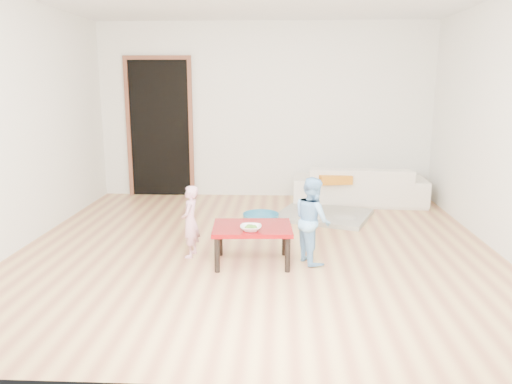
# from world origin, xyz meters

# --- Properties ---
(floor) EXTENTS (5.00, 5.00, 0.01)m
(floor) POSITION_xyz_m (0.00, 0.00, 0.00)
(floor) COLOR #B2714C
(floor) RESTS_ON ground
(back_wall) EXTENTS (5.00, 0.02, 2.60)m
(back_wall) POSITION_xyz_m (0.00, 2.50, 1.30)
(back_wall) COLOR white
(back_wall) RESTS_ON floor
(left_wall) EXTENTS (0.02, 5.00, 2.60)m
(left_wall) POSITION_xyz_m (-2.50, 0.00, 1.30)
(left_wall) COLOR white
(left_wall) RESTS_ON floor
(right_wall) EXTENTS (0.02, 5.00, 2.60)m
(right_wall) POSITION_xyz_m (2.50, 0.00, 1.30)
(right_wall) COLOR white
(right_wall) RESTS_ON floor
(doorway) EXTENTS (1.02, 0.08, 2.11)m
(doorway) POSITION_xyz_m (-1.60, 2.48, 1.02)
(doorway) COLOR brown
(doorway) RESTS_ON back_wall
(sofa) EXTENTS (1.91, 0.83, 0.55)m
(sofa) POSITION_xyz_m (1.38, 2.05, 0.27)
(sofa) COLOR white
(sofa) RESTS_ON floor
(cushion) EXTENTS (0.49, 0.46, 0.12)m
(cushion) POSITION_xyz_m (0.98, 1.78, 0.42)
(cushion) COLOR orange
(cushion) RESTS_ON sofa
(red_table) EXTENTS (0.78, 0.61, 0.38)m
(red_table) POSITION_xyz_m (-0.02, -0.48, 0.19)
(red_table) COLOR maroon
(red_table) RESTS_ON floor
(bowl) EXTENTS (0.20, 0.20, 0.05)m
(bowl) POSITION_xyz_m (-0.03, -0.63, 0.40)
(bowl) COLOR white
(bowl) RESTS_ON red_table
(broccoli) EXTENTS (0.12, 0.12, 0.06)m
(broccoli) POSITION_xyz_m (-0.03, -0.63, 0.40)
(broccoli) COLOR #2D5919
(broccoli) RESTS_ON red_table
(child_pink) EXTENTS (0.19, 0.28, 0.73)m
(child_pink) POSITION_xyz_m (-0.65, -0.31, 0.36)
(child_pink) COLOR #D96383
(child_pink) RESTS_ON floor
(child_blue) EXTENTS (0.45, 0.50, 0.85)m
(child_blue) POSITION_xyz_m (0.56, -0.40, 0.42)
(child_blue) COLOR #66ACEC
(child_blue) RESTS_ON floor
(basin) EXTENTS (0.45, 0.45, 0.14)m
(basin) POSITION_xyz_m (0.01, 0.86, 0.07)
(basin) COLOR teal
(basin) RESTS_ON floor
(blanket) EXTENTS (1.38, 1.27, 0.06)m
(blanket) POSITION_xyz_m (0.82, 1.26, 0.03)
(blanket) COLOR #A4A291
(blanket) RESTS_ON floor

